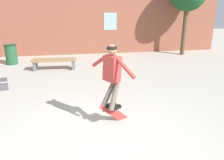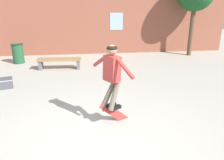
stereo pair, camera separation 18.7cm
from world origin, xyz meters
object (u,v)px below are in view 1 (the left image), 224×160
at_px(skater, 112,72).
at_px(skateboard_flipping, 114,113).
at_px(park_bench, 54,62).
at_px(trash_bin, 11,54).

bearing_deg(skater, skateboard_flipping, 22.74).
height_order(park_bench, skateboard_flipping, skateboard_flipping).
distance_m(park_bench, trash_bin, 2.34).
relative_size(trash_bin, skateboard_flipping, 1.28).
distance_m(park_bench, skateboard_flipping, 4.95).
height_order(trash_bin, skater, skater).
xyz_separation_m(park_bench, trash_bin, (-1.96, 1.26, 0.14)).
bearing_deg(trash_bin, park_bench, -32.82).
bearing_deg(skateboard_flipping, skater, -139.33).
relative_size(trash_bin, skater, 0.64).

